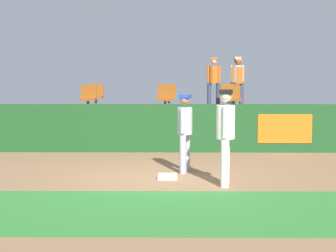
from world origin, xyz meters
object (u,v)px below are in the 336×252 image
at_px(seat_front_center, 165,97).
at_px(seat_back_center, 169,95).
at_px(player_fielder_home, 226,130).
at_px(seat_front_left, 88,97).
at_px(seat_front_right, 233,97).
at_px(spectator_capped, 237,78).
at_px(spectator_hooded, 214,79).
at_px(seat_back_right, 228,95).
at_px(spectator_casual, 238,79).
at_px(first_base, 167,176).
at_px(player_runner_visitor, 185,128).
at_px(seat_back_left, 96,95).

bearing_deg(seat_front_center, seat_back_center, 86.56).
xyz_separation_m(player_fielder_home, seat_front_left, (-3.62, 6.00, 0.42)).
distance_m(seat_front_right, spectator_capped, 2.92).
relative_size(player_fielder_home, spectator_capped, 1.04).
distance_m(spectator_hooded, spectator_capped, 0.89).
height_order(seat_back_center, seat_front_left, same).
height_order(seat_back_center, seat_front_center, same).
distance_m(seat_back_right, spectator_casual, 1.22).
height_order(seat_back_right, seat_front_right, same).
height_order(first_base, player_runner_visitor, player_runner_visitor).
bearing_deg(spectator_capped, seat_front_center, 43.18).
xyz_separation_m(first_base, spectator_hooded, (1.54, 7.88, 2.00)).
distance_m(seat_back_left, seat_front_left, 1.80).
xyz_separation_m(first_base, seat_back_left, (-2.52, 7.10, 1.45)).
bearing_deg(seat_back_left, spectator_hooded, 10.80).
height_order(player_runner_visitor, spectator_capped, spectator_capped).
relative_size(player_fielder_home, seat_back_center, 2.21).
bearing_deg(player_fielder_home, spectator_casual, -179.83).
xyz_separation_m(player_fielder_home, seat_back_right, (0.85, 7.80, 0.42)).
bearing_deg(seat_back_left, seat_front_center, -37.05).
height_order(first_base, seat_back_left, seat_back_left).
xyz_separation_m(seat_back_center, seat_front_center, (-0.11, -1.80, -0.00)).
bearing_deg(seat_front_left, spectator_hooded, 32.54).
bearing_deg(spectator_hooded, seat_front_left, 34.36).
bearing_deg(seat_front_center, first_base, -88.56).
relative_size(spectator_hooded, spectator_casual, 1.03).
distance_m(first_base, seat_back_left, 7.68).
distance_m(seat_back_right, seat_back_center, 2.01).
height_order(first_base, seat_back_right, seat_back_right).
relative_size(first_base, spectator_capped, 0.22).
xyz_separation_m(seat_back_center, seat_front_right, (1.98, -1.80, -0.00)).
distance_m(first_base, seat_front_center, 5.50).
bearing_deg(seat_front_left, seat_back_left, 90.85).
xyz_separation_m(player_runner_visitor, spectator_casual, (2.06, 7.42, 1.02)).
bearing_deg(seat_back_left, seat_back_right, 0.00).
distance_m(player_runner_visitor, spectator_hooded, 7.36).
bearing_deg(player_runner_visitor, seat_front_center, -155.77).
height_order(seat_back_center, spectator_capped, spectator_capped).
distance_m(player_fielder_home, spectator_hooded, 8.64).
distance_m(seat_front_right, seat_front_center, 2.08).
height_order(seat_front_right, spectator_hooded, spectator_hooded).
xyz_separation_m(first_base, seat_back_center, (-0.03, 7.10, 1.45)).
xyz_separation_m(first_base, spectator_capped, (2.40, 8.14, 2.02)).
height_order(spectator_hooded, spectator_capped, spectator_capped).
bearing_deg(seat_back_right, seat_back_left, -180.00).
height_order(seat_back_left, seat_back_right, same).
bearing_deg(player_runner_visitor, seat_back_left, -137.78).
bearing_deg(seat_back_center, seat_back_right, 0.00).
distance_m(seat_back_right, seat_front_right, 1.80).
relative_size(player_runner_visitor, seat_back_left, 2.04).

